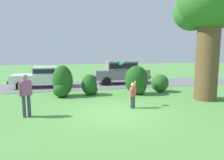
% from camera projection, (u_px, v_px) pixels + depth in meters
% --- Properties ---
extents(ground_plane, '(80.00, 80.00, 0.00)m').
position_uv_depth(ground_plane, '(115.00, 113.00, 8.73)').
color(ground_plane, '#518E42').
extents(driveway_strip, '(28.00, 4.40, 0.02)m').
position_uv_depth(driveway_strip, '(90.00, 85.00, 16.30)').
color(driveway_strip, slate).
rests_on(driveway_strip, ground).
extents(oak_tree_large, '(3.66, 3.64, 6.83)m').
position_uv_depth(oak_tree_large, '(209.00, 10.00, 10.73)').
color(oak_tree_large, brown).
rests_on(oak_tree_large, ground).
extents(shrub_near_tree, '(1.21, 1.36, 1.87)m').
position_uv_depth(shrub_near_tree, '(62.00, 83.00, 11.96)').
color(shrub_near_tree, '#1E511C').
rests_on(shrub_near_tree, ground).
extents(shrub_centre_left, '(1.01, 1.11, 1.28)m').
position_uv_depth(shrub_centre_left, '(90.00, 85.00, 12.44)').
color(shrub_centre_left, '#1E511C').
rests_on(shrub_centre_left, ground).
extents(shrub_centre, '(1.46, 1.23, 1.81)m').
position_uv_depth(shrub_centre, '(137.00, 81.00, 12.57)').
color(shrub_centre, '#1E511C').
rests_on(shrub_centre, ground).
extents(shrub_centre_right, '(1.17, 1.13, 1.19)m').
position_uv_depth(shrub_centre_right, '(160.00, 83.00, 13.45)').
color(shrub_centre_right, '#286023').
rests_on(shrub_centre_right, ground).
extents(parked_sedan, '(4.50, 2.29, 1.56)m').
position_uv_depth(parked_sedan, '(43.00, 76.00, 15.22)').
color(parked_sedan, white).
rests_on(parked_sedan, ground).
extents(parked_suv, '(4.81, 2.34, 1.92)m').
position_uv_depth(parked_suv, '(121.00, 71.00, 17.04)').
color(parked_suv, gray).
rests_on(parked_suv, ground).
extents(child_thrower, '(0.40, 0.35, 1.29)m').
position_uv_depth(child_thrower, '(133.00, 93.00, 9.39)').
color(child_thrower, '#383842').
rests_on(child_thrower, ground).
extents(frisbee, '(0.32, 0.26, 0.24)m').
position_uv_depth(frisbee, '(122.00, 63.00, 9.63)').
color(frisbee, '#1EB7B2').
extents(adult_onlooker, '(0.48, 0.36, 1.74)m').
position_uv_depth(adult_onlooker, '(26.00, 93.00, 8.05)').
color(adult_onlooker, '#3F3F4C').
rests_on(adult_onlooker, ground).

